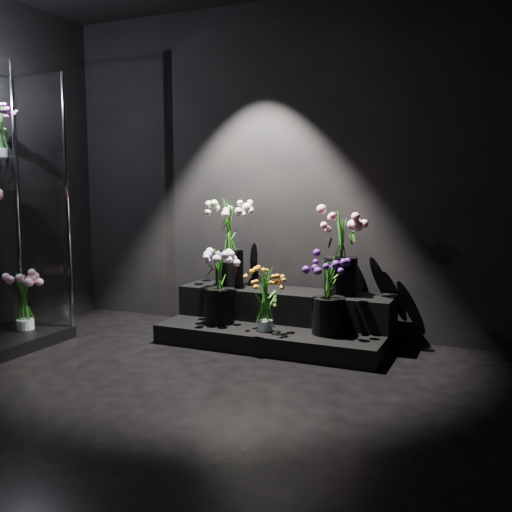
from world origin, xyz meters
The scene contains 9 objects.
floor centered at (0.00, 0.00, 0.00)m, with size 4.00×4.00×0.00m, color black.
wall_back centered at (0.00, 2.00, 1.40)m, with size 4.00×4.00×0.00m, color black.
display_riser centered at (0.20, 1.64, 0.17)m, with size 1.80×0.80×0.40m.
bouquet_orange_bells centered at (0.20, 1.35, 0.41)m, with size 0.26×0.26×0.49m.
bouquet_lilac centered at (-0.24, 1.43, 0.49)m, with size 0.37×0.37×0.61m.
bouquet_purple centered at (0.67, 1.46, 0.46)m, with size 0.31×0.31×0.58m.
bouquet_cream_roses centered at (-0.31, 1.75, 0.84)m, with size 0.49×0.49×0.76m.
bouquet_pink_roses centered at (0.67, 1.77, 0.77)m, with size 0.40×0.40×0.66m.
bouquet_case_base_pink centered at (-1.68, 0.78, 0.36)m, with size 0.40×0.40×0.49m.
Camera 1 is at (1.86, -2.60, 1.28)m, focal length 40.00 mm.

